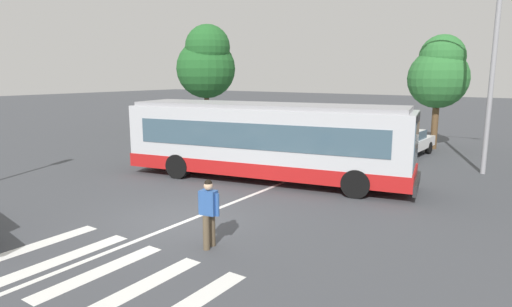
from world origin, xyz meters
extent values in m
plane|color=#424449|center=(0.00, 0.00, 0.00)|extent=(160.00, 160.00, 0.00)
cylinder|color=black|center=(2.87, 7.43, 0.50)|extent=(1.04, 0.49, 1.00)
cylinder|color=black|center=(3.33, 5.13, 0.50)|extent=(1.04, 0.49, 1.00)
cylinder|color=black|center=(-4.18, 6.02, 0.50)|extent=(1.04, 0.49, 1.00)
cylinder|color=black|center=(-3.72, 3.72, 0.50)|extent=(1.04, 0.49, 1.00)
cube|color=silver|center=(-0.64, 5.53, 1.62)|extent=(11.52, 4.70, 2.55)
cube|color=red|center=(-0.64, 5.53, 0.62)|extent=(11.64, 4.75, 0.55)
cube|color=#3D5666|center=(-0.64, 5.53, 1.93)|extent=(10.21, 4.49, 0.96)
cube|color=#3D5666|center=(4.87, 6.63, 1.83)|extent=(0.48, 2.21, 1.63)
cube|color=black|center=(4.87, 6.63, 2.72)|extent=(0.44, 1.91, 0.28)
cube|color=#99999E|center=(-0.64, 5.53, 2.98)|extent=(11.04, 4.41, 0.16)
cube|color=#28282B|center=(4.98, 6.65, 0.43)|extent=(0.62, 2.52, 0.36)
cylinder|color=brown|center=(2.01, -0.88, 0.42)|extent=(0.16, 0.16, 0.85)
cylinder|color=brown|center=(2.05, -1.15, 0.42)|extent=(0.16, 0.16, 0.85)
cube|color=#2D569E|center=(2.03, -1.02, 1.15)|extent=(0.44, 0.32, 0.60)
cylinder|color=#2D569E|center=(1.80, -1.05, 1.12)|extent=(0.10, 0.10, 0.55)
cylinder|color=#2D569E|center=(2.27, -0.98, 1.12)|extent=(0.10, 0.10, 0.55)
sphere|color=tan|center=(2.03, -1.02, 1.56)|extent=(0.22, 0.22, 0.22)
sphere|color=black|center=(2.03, -1.02, 1.63)|extent=(0.19, 0.19, 0.19)
cylinder|color=black|center=(-3.95, 15.07, 0.32)|extent=(0.23, 0.65, 0.64)
cylinder|color=black|center=(-2.28, 15.00, 0.32)|extent=(0.23, 0.65, 0.64)
cylinder|color=black|center=(-4.07, 12.28, 0.32)|extent=(0.23, 0.65, 0.64)
cylinder|color=black|center=(-2.40, 12.21, 0.32)|extent=(0.23, 0.65, 0.64)
cube|color=#234293|center=(-3.18, 13.64, 0.64)|extent=(2.01, 4.58, 0.52)
cube|color=#3D5666|center=(-3.18, 13.55, 1.12)|extent=(1.69, 2.23, 0.44)
cube|color=#234293|center=(-3.18, 13.55, 1.30)|extent=(1.61, 2.04, 0.09)
cylinder|color=black|center=(-1.37, 15.38, 0.32)|extent=(0.21, 0.64, 0.64)
cylinder|color=black|center=(0.30, 15.41, 0.32)|extent=(0.21, 0.64, 0.64)
cylinder|color=black|center=(-1.32, 12.59, 0.32)|extent=(0.21, 0.64, 0.64)
cylinder|color=black|center=(0.36, 12.62, 0.32)|extent=(0.21, 0.64, 0.64)
cube|color=#B7BABF|center=(-0.51, 14.00, 0.64)|extent=(1.91, 4.53, 0.52)
cube|color=#3D5666|center=(-0.50, 13.91, 1.12)|extent=(1.64, 2.19, 0.44)
cube|color=#B7BABF|center=(-0.50, 13.91, 1.30)|extent=(1.57, 2.01, 0.09)
cylinder|color=black|center=(1.71, 15.39, 0.32)|extent=(0.23, 0.65, 0.64)
cylinder|color=black|center=(3.38, 15.32, 0.32)|extent=(0.23, 0.65, 0.64)
cylinder|color=black|center=(1.58, 12.61, 0.32)|extent=(0.23, 0.65, 0.64)
cylinder|color=black|center=(3.25, 12.53, 0.32)|extent=(0.23, 0.65, 0.64)
cube|color=white|center=(2.48, 13.96, 0.64)|extent=(2.03, 4.58, 0.52)
cube|color=#3D5666|center=(2.48, 13.87, 1.12)|extent=(1.70, 2.23, 0.44)
cube|color=white|center=(2.48, 13.87, 1.30)|extent=(1.62, 2.05, 0.09)
cylinder|color=#939399|center=(6.43, 11.73, 5.06)|extent=(0.20, 0.20, 10.11)
cylinder|color=brown|center=(-12.26, 15.38, 1.55)|extent=(0.36, 0.36, 3.10)
sphere|color=#236028|center=(-12.26, 15.38, 4.58)|extent=(4.23, 4.23, 4.23)
sphere|color=#236028|center=(-11.86, 15.14, 6.06)|extent=(3.17, 3.17, 3.17)
cylinder|color=brown|center=(3.20, 17.13, 1.40)|extent=(0.36, 0.36, 2.81)
sphere|color=#2D7033|center=(3.20, 17.13, 3.96)|extent=(3.29, 3.29, 3.29)
sphere|color=#2D7033|center=(3.33, 17.15, 5.11)|extent=(2.47, 2.47, 2.47)
cube|color=silver|center=(-1.58, -3.36, 0.00)|extent=(0.45, 3.15, 0.01)
cube|color=silver|center=(-0.31, -3.36, 0.00)|extent=(0.45, 3.15, 0.01)
cube|color=silver|center=(0.95, -3.36, 0.00)|extent=(0.45, 3.15, 0.01)
cube|color=silver|center=(2.22, -3.36, 0.00)|extent=(0.45, 3.15, 0.01)
cube|color=silver|center=(3.48, -3.36, 0.00)|extent=(0.45, 3.15, 0.01)
cube|color=silver|center=(0.21, 2.00, 0.00)|extent=(0.16, 24.00, 0.01)
camera|label=1|loc=(8.64, -8.59, 4.19)|focal=30.24mm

